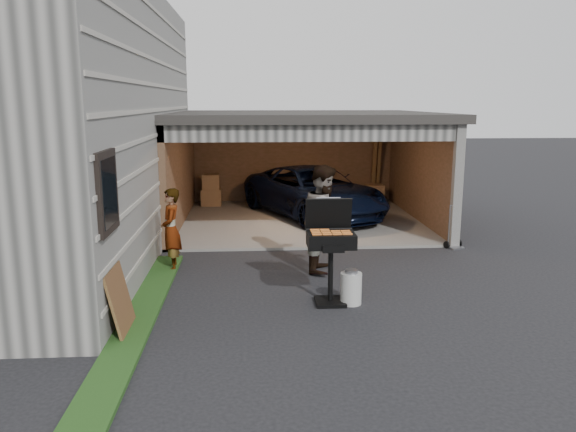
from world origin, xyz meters
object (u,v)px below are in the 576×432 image
object	(u,v)px
woman	(171,230)
hand_truck	(454,240)
minivan	(313,194)
bbq_grill	(331,243)
plywood_panel	(120,301)
propane_tank	(351,288)
man	(325,219)

from	to	relation	value
woman	hand_truck	xyz separation A→B (m)	(5.98, 1.26, -0.60)
minivan	bbq_grill	xyz separation A→B (m)	(-0.46, -6.66, 0.31)
woman	plywood_panel	size ratio (longest dim) A/B	1.67
woman	propane_tank	bearing A→B (deg)	48.91
propane_tank	plywood_panel	xyz separation A→B (m)	(-3.39, -0.93, 0.21)
plywood_panel	hand_truck	xyz separation A→B (m)	(6.28, 4.23, -0.28)
woman	hand_truck	bearing A→B (deg)	94.12
man	propane_tank	size ratio (longest dim) A/B	3.97
plywood_panel	propane_tank	bearing A→B (deg)	15.39
woman	propane_tank	size ratio (longest dim) A/B	3.10
minivan	hand_truck	world-z (taller)	minivan
bbq_grill	plywood_panel	world-z (taller)	bbq_grill
plywood_panel	woman	bearing A→B (deg)	84.22
man	plywood_panel	distance (m)	4.27
minivan	bbq_grill	world-z (taller)	bbq_grill
woman	man	xyz separation A→B (m)	(2.90, -0.20, 0.22)
man	hand_truck	size ratio (longest dim) A/B	2.09
minivan	man	size ratio (longest dim) A/B	2.42
propane_tank	hand_truck	bearing A→B (deg)	48.80
minivan	man	distance (m)	4.92
woman	plywood_panel	world-z (taller)	woman
man	bbq_grill	world-z (taller)	man
minivan	woman	world-z (taller)	woman
propane_tank	bbq_grill	bearing A→B (deg)	167.52
bbq_grill	plywood_panel	size ratio (longest dim) A/B	1.76
bbq_grill	propane_tank	size ratio (longest dim) A/B	3.25
man	bbq_grill	size ratio (longest dim) A/B	1.22
man	plywood_panel	world-z (taller)	man
man	propane_tank	xyz separation A→B (m)	(0.19, -1.83, -0.76)
propane_tank	hand_truck	size ratio (longest dim) A/B	0.53
bbq_grill	plywood_panel	xyz separation A→B (m)	(-3.07, -1.01, -0.52)
minivan	man	xyz separation A→B (m)	(-0.33, -4.90, 0.33)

